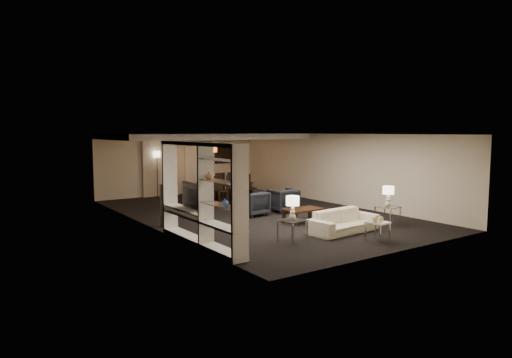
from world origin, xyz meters
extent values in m
plane|color=black|center=(0.00, 0.00, 0.00)|extent=(11.00, 11.00, 0.00)
cube|color=silver|center=(0.00, 0.00, 2.50)|extent=(7.00, 11.00, 0.02)
cube|color=beige|center=(0.00, 5.50, 1.25)|extent=(7.00, 0.02, 2.50)
cube|color=beige|center=(0.00, -5.50, 1.25)|extent=(7.00, 0.02, 2.50)
cube|color=beige|center=(-3.50, 0.00, 1.25)|extent=(0.02, 11.00, 2.50)
cube|color=beige|center=(3.50, 0.00, 1.25)|extent=(0.02, 11.00, 2.50)
cube|color=silver|center=(0.00, 3.50, 2.40)|extent=(7.00, 4.00, 0.20)
cube|color=beige|center=(-0.90, 5.42, 1.20)|extent=(1.50, 0.12, 2.40)
cube|color=silver|center=(0.70, 5.47, 1.05)|extent=(0.90, 0.05, 2.10)
cube|color=#142D38|center=(2.10, 5.46, 1.55)|extent=(0.95, 0.04, 0.65)
cylinder|color=#D8591E|center=(0.30, 3.50, 1.92)|extent=(0.52, 0.52, 0.24)
imported|color=beige|center=(0.35, -3.48, 0.29)|extent=(2.06, 0.95, 0.58)
imported|color=black|center=(-0.25, -0.18, 0.37)|extent=(0.88, 0.90, 0.74)
imported|color=black|center=(0.95, -0.18, 0.37)|extent=(0.84, 0.86, 0.74)
sphere|color=#EBC37C|center=(0.25, -4.58, 0.53)|extent=(0.15, 0.15, 0.15)
sphere|color=#DFCE76|center=(0.45, -4.58, 0.52)|extent=(0.13, 0.13, 0.13)
imported|color=black|center=(-3.28, -1.97, 1.06)|extent=(1.08, 0.14, 0.62)
imported|color=#2446A0|center=(-3.31, -3.69, 1.14)|extent=(0.15, 0.15, 0.16)
imported|color=#B6723C|center=(-3.31, -3.00, 1.64)|extent=(0.15, 0.15, 0.16)
cube|color=black|center=(-3.20, -0.20, 0.58)|extent=(0.14, 0.14, 1.16)
imported|color=black|center=(0.67, 3.00, 0.34)|extent=(2.00, 1.24, 0.67)
camera|label=1|loc=(-8.03, -11.69, 2.59)|focal=32.00mm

